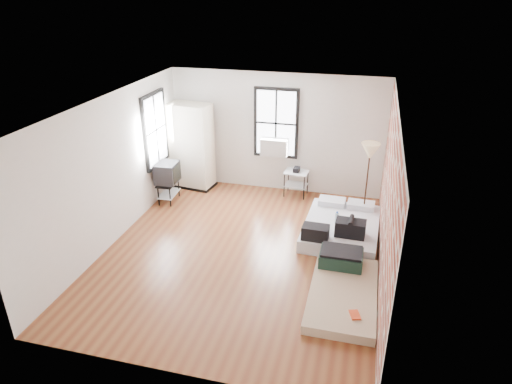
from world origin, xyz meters
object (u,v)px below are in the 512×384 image
(mattress_main, at_px, (341,227))
(floor_lamp, at_px, (370,155))
(mattress_bare, at_px, (343,285))
(side_table, at_px, (296,176))
(tv_stand, at_px, (167,174))
(wardrobe, at_px, (191,146))

(mattress_main, height_order, floor_lamp, floor_lamp)
(floor_lamp, bearing_deg, mattress_bare, -94.96)
(side_table, relative_size, tv_stand, 0.76)
(tv_stand, bearing_deg, floor_lamp, -1.00)
(mattress_main, relative_size, side_table, 2.80)
(mattress_bare, distance_m, tv_stand, 4.83)
(mattress_bare, bearing_deg, wardrobe, 139.23)
(wardrobe, relative_size, floor_lamp, 1.20)
(mattress_main, bearing_deg, tv_stand, 174.00)
(wardrobe, distance_m, floor_lamp, 4.25)
(floor_lamp, xyz_separation_m, tv_stand, (-4.36, -0.16, -0.80))
(mattress_bare, height_order, tv_stand, tv_stand)
(side_table, bearing_deg, tv_stand, -159.75)
(mattress_main, bearing_deg, side_table, 128.94)
(mattress_bare, xyz_separation_m, floor_lamp, (0.22, 2.59, 1.34))
(wardrobe, xyz_separation_m, tv_stand, (-0.21, -0.95, -0.36))
(wardrobe, relative_size, side_table, 2.90)
(mattress_main, bearing_deg, mattress_bare, -82.28)
(wardrobe, bearing_deg, mattress_main, -14.40)
(floor_lamp, distance_m, tv_stand, 4.44)
(wardrobe, bearing_deg, mattress_bare, -33.05)
(wardrobe, bearing_deg, side_table, 9.25)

